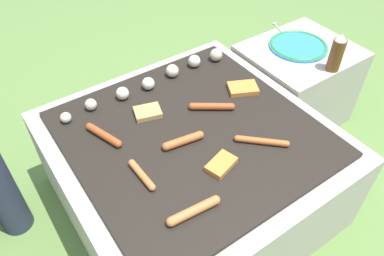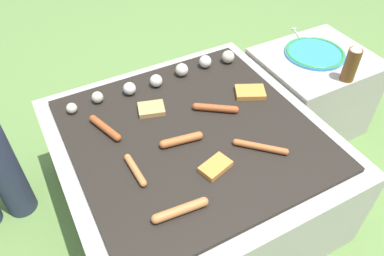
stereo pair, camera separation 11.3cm
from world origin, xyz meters
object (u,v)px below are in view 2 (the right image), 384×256
sausage_front_center (215,108)px  plate_colorful (315,53)px  condiment_bottle (352,63)px  fork_utensil (300,38)px

sausage_front_center → plate_colorful: (0.61, 0.12, -0.01)m
plate_colorful → sausage_front_center: bearing=-168.5°
sausage_front_center → plate_colorful: bearing=11.5°
condiment_bottle → plate_colorful: bearing=86.6°
sausage_front_center → plate_colorful: 0.62m
condiment_bottle → fork_utensil: 0.37m
plate_colorful → fork_utensil: (0.03, 0.14, -0.01)m
condiment_bottle → fork_utensil: size_ratio=0.84×
condiment_bottle → sausage_front_center: bearing=171.6°
sausage_front_center → condiment_bottle: bearing=-8.4°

